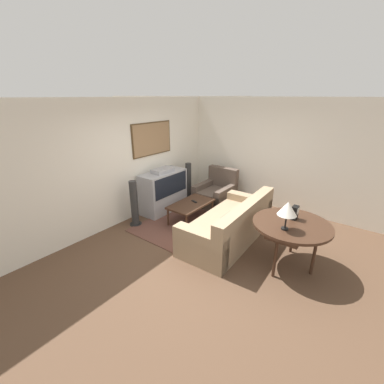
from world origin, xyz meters
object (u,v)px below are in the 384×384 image
Objects in this scene: couch at (230,226)px; console_table at (292,227)px; speaker_tower_right at (188,182)px; tv at (164,191)px; coffee_table at (191,205)px; speaker_tower_left at (134,204)px; mantel_clock at (295,213)px; table_lamp at (288,209)px; armchair at (216,194)px.

couch reaches higher than console_table.
speaker_tower_right is (1.22, 2.00, 0.17)m from couch.
speaker_tower_right reaches higher than console_table.
tv reaches higher than coffee_table.
console_table is 3.25m from speaker_tower_left.
speaker_tower_right reaches higher than mantel_clock.
mantel_clock is at bearing -0.17° from table_lamp.
couch is at bearing -70.67° from speaker_tower_left.
armchair is at bearing -21.03° from speaker_tower_left.
tv is 3.30m from table_lamp.
speaker_tower_right is at bearing 40.77° from coffee_table.
console_table is at bearing -97.56° from coffee_table.
tv is at bearing 178.52° from speaker_tower_right.
armchair is 3.06m from table_lamp.
couch is at bearing -97.20° from tv.
mantel_clock is at bearing -110.05° from speaker_tower_right.
mantel_clock reaches higher than console_table.
table_lamp is at bearing -116.91° from speaker_tower_right.
table_lamp is (-0.58, -2.27, 0.74)m from coffee_table.
table_lamp reaches higher than mantel_clock.
tv is 3.24m from console_table.
coffee_table is at bearing -44.57° from speaker_tower_left.
speaker_tower_left is at bearing 100.50° from console_table.
table_lamp is 0.45× the size of speaker_tower_left.
tv is 2.62× the size of table_lamp.
speaker_tower_right is at bearing -168.62° from armchair.
table_lamp reaches higher than console_table.
speaker_tower_left is at bearing -111.09° from armchair.
tv is at bearing 83.44° from console_table.
coffee_table is 1.06× the size of speaker_tower_left.
armchair is 2.76m from mantel_clock.
table_lamp reaches higher than armchair.
console_table reaches higher than coffee_table.
armchair reaches higher than coffee_table.
mantel_clock reaches higher than couch.
mantel_clock is (-1.31, -2.35, 0.62)m from armchair.
couch is at bearing -99.74° from coffee_table.
mantel_clock reaches higher than armchair.
table_lamp is 3.59m from speaker_tower_right.
speaker_tower_left reaches higher than mantel_clock.
speaker_tower_left is at bearing -72.72° from couch.
coffee_table is (0.19, 1.12, 0.09)m from couch.
console_table is at bearing -96.56° from tv.
console_table is at bearing -112.65° from speaker_tower_right.
armchair is 0.84m from speaker_tower_right.
armchair is at bearing 53.17° from table_lamp.
coffee_table is at bearing -139.23° from speaker_tower_right.
table_lamp reaches higher than tv.
couch is 1.26m from console_table.
console_table is (-0.31, -2.30, 0.33)m from coffee_table.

